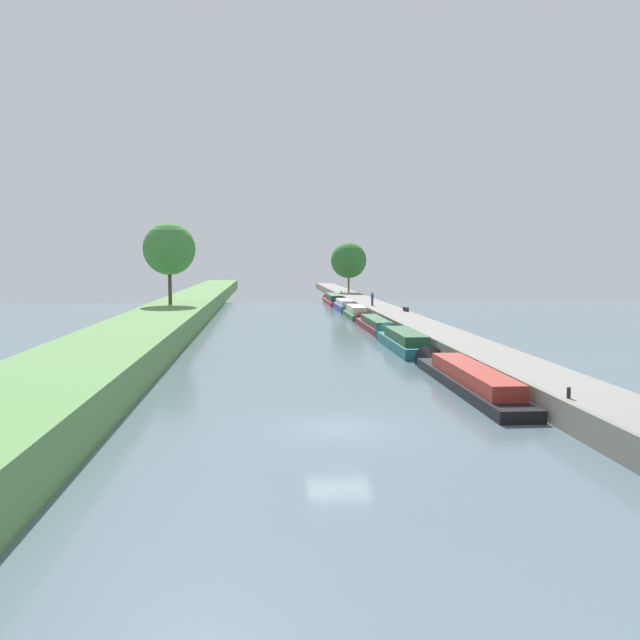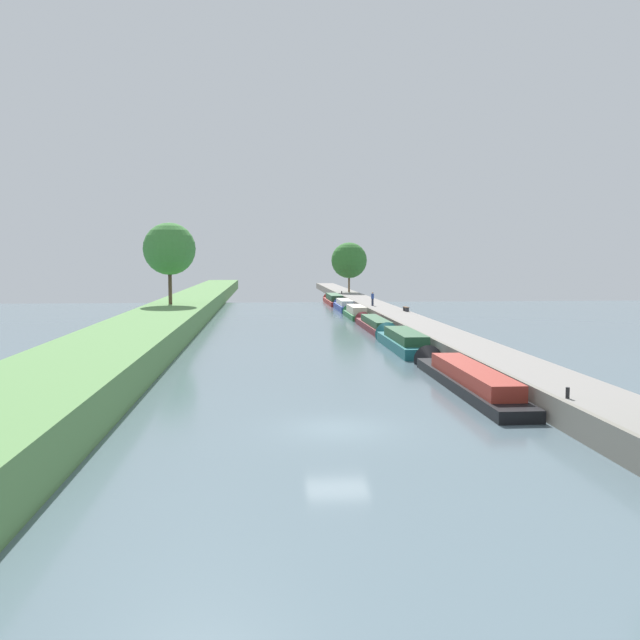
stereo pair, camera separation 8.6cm
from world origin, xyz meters
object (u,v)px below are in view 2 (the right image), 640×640
at_px(narrowboat_maroon, 374,324).
at_px(mooring_bollard_far, 342,292).
at_px(narrowboat_red, 333,300).
at_px(mooring_bollard_near, 568,393).
at_px(person_walking, 373,298).
at_px(narrowboat_black, 464,377).
at_px(narrowboat_blue, 344,306).
at_px(narrowboat_green, 355,313).
at_px(park_bench, 406,308).
at_px(narrowboat_teal, 402,340).

height_order(narrowboat_maroon, mooring_bollard_far, mooring_bollard_far).
height_order(narrowboat_red, mooring_bollard_near, mooring_bollard_near).
bearing_deg(narrowboat_red, person_walking, -83.18).
xyz_separation_m(person_walking, mooring_bollard_far, (-0.62, 27.79, -0.65)).
relative_size(narrowboat_black, narrowboat_red, 1.14).
xyz_separation_m(narrowboat_maroon, mooring_bollard_far, (1.83, 44.27, 0.88)).
height_order(narrowboat_red, person_walking, person_walking).
bearing_deg(mooring_bollard_near, narrowboat_red, 91.47).
bearing_deg(narrowboat_blue, mooring_bollard_near, -88.30).
bearing_deg(mooring_bollard_near, narrowboat_maroon, 92.73).
bearing_deg(narrowboat_maroon, narrowboat_red, 90.21).
height_order(narrowboat_blue, person_walking, person_walking).
distance_m(narrowboat_red, mooring_bollard_far, 6.49).
distance_m(narrowboat_blue, mooring_bollard_far, 19.48).
height_order(narrowboat_green, park_bench, park_bench).
bearing_deg(narrowboat_red, narrowboat_maroon, -89.79).
distance_m(narrowboat_red, park_bench, 30.90).
bearing_deg(narrowboat_maroon, narrowboat_blue, 90.12).
distance_m(narrowboat_black, mooring_bollard_far, 73.97).
bearing_deg(person_walking, narrowboat_red, 96.82).
relative_size(narrowboat_teal, mooring_bollard_far, 28.46).
height_order(mooring_bollard_near, mooring_bollard_far, same).
relative_size(narrowboat_black, mooring_bollard_near, 36.46).
bearing_deg(person_walking, mooring_bollard_near, -90.65).
xyz_separation_m(narrowboat_blue, mooring_bollard_far, (1.88, 19.37, 0.78)).
height_order(narrowboat_green, narrowboat_red, narrowboat_red).
height_order(narrowboat_green, person_walking, person_walking).
relative_size(narrowboat_blue, mooring_bollard_far, 24.61).
xyz_separation_m(narrowboat_teal, narrowboat_blue, (-0.01, 38.63, 0.01)).
height_order(narrowboat_teal, person_walking, person_walking).
height_order(narrowboat_black, narrowboat_green, narrowboat_green).
bearing_deg(mooring_bollard_near, park_bench, 86.45).
height_order(narrowboat_green, mooring_bollard_far, mooring_bollard_far).
height_order(narrowboat_black, park_bench, park_bench).
bearing_deg(mooring_bollard_far, narrowboat_green, -93.45).
bearing_deg(narrowboat_blue, park_bench, -74.67).
xyz_separation_m(narrowboat_red, park_bench, (4.82, -30.51, 0.90)).
bearing_deg(park_bench, mooring_bollard_far, 94.45).
relative_size(narrowboat_green, park_bench, 6.81).
bearing_deg(narrowboat_maroon, mooring_bollard_far, 87.63).
relative_size(narrowboat_green, narrowboat_blue, 0.92).
bearing_deg(narrowboat_blue, narrowboat_maroon, -89.88).
relative_size(narrowboat_black, narrowboat_teal, 1.28).
distance_m(mooring_bollard_far, park_bench, 36.76).
relative_size(narrowboat_black, narrowboat_maroon, 1.09).
relative_size(narrowboat_blue, person_walking, 6.67).
distance_m(narrowboat_green, park_bench, 7.79).
bearing_deg(narrowboat_green, person_walking, 47.71).
height_order(person_walking, mooring_bollard_near, person_walking).
distance_m(narrowboat_maroon, mooring_bollard_near, 38.43).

